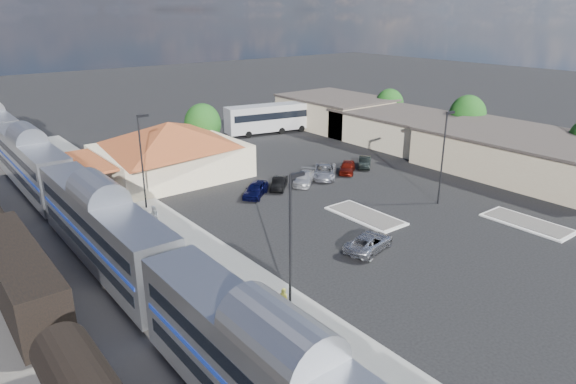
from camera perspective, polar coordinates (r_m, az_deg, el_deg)
ground at (r=43.40m, az=6.80°, el=-4.75°), size 280.00×280.00×0.00m
railbed at (r=40.60m, az=-24.02°, el=-8.14°), size 16.00×100.00×0.12m
platform at (r=41.45m, az=-11.24°, el=-6.09°), size 5.50×92.00×0.18m
passenger_train at (r=39.00m, az=-19.88°, el=-4.14°), size 3.00×104.00×5.55m
freight_cars at (r=36.53m, az=-27.67°, el=-8.58°), size 2.80×46.00×4.00m
station_depot at (r=58.80m, az=-13.04°, el=4.65°), size 18.35×12.24×6.20m
buildings_east at (r=71.88m, az=14.96°, el=6.46°), size 14.40×51.40×4.80m
traffic_island_south at (r=47.29m, az=8.58°, el=-2.60°), size 3.30×7.50×0.21m
traffic_island_north at (r=49.83m, az=25.07°, el=-3.14°), size 3.30×7.50×0.21m
lamp_plat_s at (r=30.48m, az=0.39°, el=-4.52°), size 1.08×0.25×9.00m
lamp_plat_n at (r=48.71m, az=-15.90°, el=4.03°), size 1.08×0.25×9.00m
lamp_lot at (r=50.49m, az=16.94°, el=4.46°), size 1.08×0.25×9.00m
tree_east_b at (r=75.05m, az=19.31°, el=8.09°), size 4.94×4.94×6.96m
tree_east_c at (r=83.41m, az=11.20°, el=9.55°), size 4.41×4.41×6.21m
tree_depot at (r=67.11m, az=-9.47°, el=7.49°), size 4.71×4.71×6.63m
suv at (r=40.67m, az=9.01°, el=-5.52°), size 5.39×3.48×1.38m
coach_bus at (r=78.30m, az=-2.06°, el=8.33°), size 13.91×5.48×4.36m
person_a at (r=31.94m, az=-0.47°, el=-11.98°), size 0.64×0.76×1.76m
person_b at (r=45.76m, az=-14.63°, el=-2.53°), size 0.82×0.96×1.74m
parked_car_a at (r=51.71m, az=-3.62°, el=0.30°), size 4.48×4.01×1.47m
parked_car_b at (r=53.73m, az=-0.99°, el=0.98°), size 3.72×3.70×1.28m
parked_car_c at (r=55.39m, az=1.84°, el=1.56°), size 4.69×4.19×1.31m
parked_car_d at (r=57.59m, az=4.11°, el=2.30°), size 5.35×5.36×1.44m
parked_car_e at (r=59.50m, az=6.60°, el=2.75°), size 4.10×3.84×1.37m
parked_car_f at (r=61.91m, az=8.53°, el=3.29°), size 3.77×3.60×1.27m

